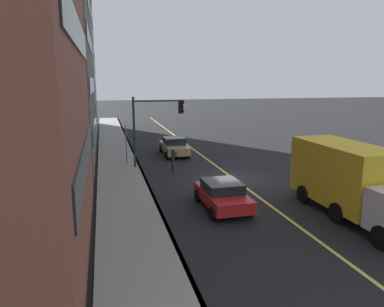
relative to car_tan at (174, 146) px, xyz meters
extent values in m
plane|color=black|center=(-8.31, -2.19, -0.74)|extent=(200.00, 200.00, 0.00)
cube|color=gray|center=(-8.31, 4.72, -0.66)|extent=(80.00, 2.97, 0.15)
cube|color=slate|center=(-8.31, 3.32, -0.66)|extent=(80.00, 0.16, 0.15)
cube|color=#D8CC4C|center=(-8.31, -2.19, -0.73)|extent=(80.00, 0.16, 0.01)
cube|color=#262D38|center=(-15.81, 6.38, 2.67)|extent=(11.45, 0.06, 1.10)
cube|color=#262D38|center=(-15.81, 6.38, 6.92)|extent=(11.45, 0.06, 1.10)
cube|color=#56514C|center=(0.49, 12.42, 9.92)|extent=(16.62, 12.02, 21.31)
cube|color=#262D38|center=(0.49, 6.38, 1.85)|extent=(13.96, 0.06, 1.10)
cube|color=#262D38|center=(0.49, 6.38, 5.07)|extent=(13.96, 0.06, 1.10)
cube|color=#262D38|center=(0.49, 6.38, 8.30)|extent=(13.96, 0.06, 1.10)
cube|color=slate|center=(16.91, 11.35, 10.94)|extent=(14.68, 9.88, 23.35)
cube|color=#262D38|center=(16.91, 6.38, 2.09)|extent=(12.33, 0.06, 1.10)
cube|color=#262D38|center=(16.91, 6.38, 5.63)|extent=(12.33, 0.06, 1.10)
cube|color=#262D38|center=(16.91, 6.38, 9.17)|extent=(12.33, 0.06, 1.10)
cube|color=#262D38|center=(16.91, 6.38, 12.71)|extent=(12.33, 0.06, 1.10)
cube|color=tan|center=(0.00, 0.00, -0.13)|extent=(4.58, 1.80, 0.61)
cube|color=black|center=(0.00, 0.00, 0.46)|extent=(1.84, 1.65, 0.57)
cylinder|color=black|center=(1.51, 0.88, -0.44)|extent=(0.60, 0.22, 0.60)
cylinder|color=black|center=(1.51, -0.88, -0.44)|extent=(0.60, 0.22, 0.60)
cylinder|color=black|center=(-1.51, 0.88, -0.44)|extent=(0.60, 0.22, 0.60)
cylinder|color=black|center=(-1.51, -0.88, -0.44)|extent=(0.60, 0.22, 0.60)
cube|color=red|center=(-13.27, 0.24, -0.16)|extent=(4.00, 1.84, 0.56)
cube|color=black|center=(-13.21, 0.24, 0.36)|extent=(1.98, 1.70, 0.48)
cylinder|color=black|center=(-11.95, 1.14, -0.44)|extent=(0.60, 0.22, 0.60)
cylinder|color=black|center=(-11.95, -0.66, -0.44)|extent=(0.60, 0.22, 0.60)
cylinder|color=black|center=(-14.59, 1.14, -0.44)|extent=(0.60, 0.22, 0.60)
cylinder|color=black|center=(-14.59, -0.66, -0.44)|extent=(0.60, 0.22, 0.60)
cube|color=gold|center=(-14.88, -5.15, 1.10)|extent=(5.43, 2.34, 2.78)
cylinder|color=black|center=(-18.84, -4.03, -0.29)|extent=(0.90, 0.28, 0.90)
cylinder|color=black|center=(-13.53, -6.27, -0.29)|extent=(0.90, 0.28, 0.90)
cylinder|color=black|center=(-13.53, -4.03, -0.29)|extent=(0.90, 0.28, 0.90)
cylinder|color=black|center=(-16.24, -6.27, -0.29)|extent=(0.90, 0.28, 0.90)
cylinder|color=black|center=(-16.24, -4.03, -0.29)|extent=(0.90, 0.28, 0.90)
cylinder|color=#262D4C|center=(-5.58, 1.17, -0.32)|extent=(0.15, 0.15, 0.84)
cylinder|color=#262D4C|center=(-5.36, 1.16, -0.32)|extent=(0.15, 0.15, 0.84)
cube|color=#262628|center=(-5.47, 1.16, 0.42)|extent=(0.41, 0.23, 0.63)
sphere|color=tan|center=(-5.47, 1.16, 0.85)|extent=(0.23, 0.23, 0.23)
cube|color=#592626|center=(-5.47, 0.99, 0.45)|extent=(0.27, 0.17, 0.34)
cylinder|color=#1E3823|center=(-4.20, 3.64, 1.79)|extent=(0.16, 0.16, 5.06)
cylinder|color=#1E3823|center=(-4.20, 1.85, 4.02)|extent=(0.10, 3.57, 0.10)
cube|color=black|center=(-4.20, 0.32, 3.57)|extent=(0.28, 0.30, 0.90)
sphere|color=#360605|center=(-4.20, 0.14, 3.87)|extent=(0.18, 0.18, 0.18)
sphere|color=gold|center=(-4.20, 0.14, 3.57)|extent=(0.18, 0.18, 0.18)
sphere|color=black|center=(-4.20, 0.14, 3.27)|extent=(0.18, 0.18, 0.18)
cylinder|color=slate|center=(-2.97, 4.14, 0.76)|extent=(0.08, 0.08, 2.99)
cube|color=white|center=(-2.97, 4.16, 2.05)|extent=(0.60, 0.02, 0.20)
cube|color=#DB5919|center=(-2.97, 4.16, 1.70)|extent=(0.44, 0.02, 0.28)
camera|label=1|loc=(-28.99, 5.71, 5.34)|focal=33.39mm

